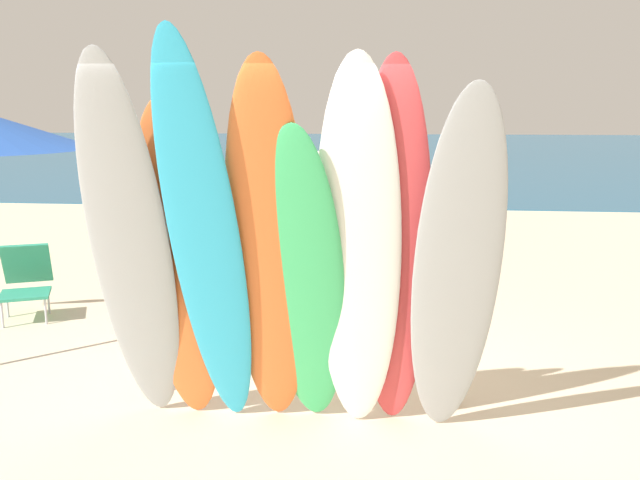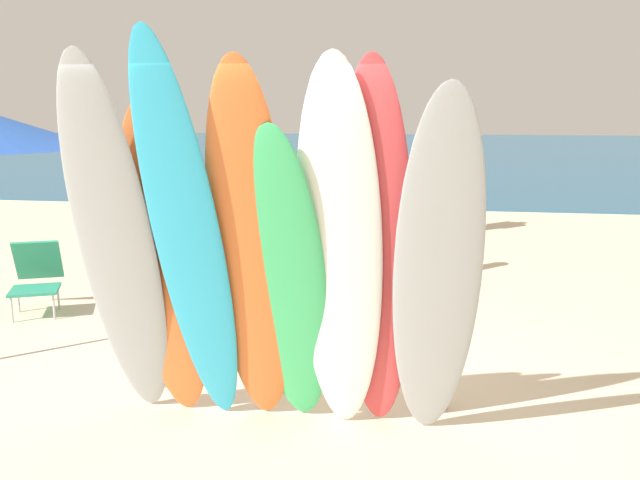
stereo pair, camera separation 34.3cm
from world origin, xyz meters
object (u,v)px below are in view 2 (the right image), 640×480
surfboard_rack (291,328)px  beachgoer_strolling (185,230)px  surfboard_red_6 (376,261)px  beachgoer_photographing (463,185)px  surfboard_white_5 (340,261)px  beach_chair_red (36,274)px  surfboard_teal_2 (190,249)px  beachgoer_midbeach (407,212)px  surfboard_green_4 (288,287)px  surfboard_grey_7 (437,281)px  surfboard_orange_3 (252,260)px  surfboard_orange_1 (167,270)px  beachgoer_by_water (346,177)px  surfboard_grey_0 (118,253)px

surfboard_rack → beachgoer_strolling: bearing=130.1°
surfboard_red_6 → beachgoer_photographing: (1.01, 8.13, -0.44)m
surfboard_white_5 → surfboard_red_6: bearing=16.7°
surfboard_red_6 → beach_chair_red: 4.73m
surfboard_teal_2 → beachgoer_midbeach: bearing=79.3°
surfboard_red_6 → beachgoer_midbeach: size_ratio=1.66×
surfboard_rack → surfboard_white_5: size_ratio=0.92×
surfboard_green_4 → surfboard_grey_7: size_ratio=0.90×
surfboard_orange_3 → surfboard_red_6: surfboard_red_6 is taller
surfboard_rack → surfboard_orange_1: bearing=-140.6°
surfboard_orange_1 → beachgoer_by_water: (0.31, 7.97, -0.19)m
beachgoer_strolling → beachgoer_midbeach: size_ratio=1.07×
surfboard_teal_2 → beachgoer_photographing: 8.60m
beachgoer_strolling → beach_chair_red: beachgoer_strolling is taller
beach_chair_red → surfboard_orange_1: bearing=-67.0°
surfboard_orange_3 → beach_chair_red: surfboard_orange_3 is taller
surfboard_orange_3 → surfboard_green_4: size_ratio=1.17×
beachgoer_by_water → surfboard_white_5: bearing=28.8°
beachgoer_by_water → beachgoer_strolling: (-1.05, -5.61, 0.01)m
surfboard_teal_2 → surfboard_red_6: 1.20m
surfboard_teal_2 → beachgoer_photographing: size_ratio=1.96×
surfboard_orange_3 → beachgoer_by_water: surfboard_orange_3 is taller
surfboard_rack → beachgoer_by_water: 7.39m
beachgoer_by_water → beachgoer_photographing: (2.13, 0.14, -0.13)m
surfboard_teal_2 → beachgoer_midbeach: (1.29, 4.55, -0.44)m
surfboard_rack → surfboard_teal_2: 1.23m
surfboard_rack → surfboard_grey_7: 1.46m
surfboard_red_6 → surfboard_grey_0: bearing=-173.4°
surfboard_teal_2 → beachgoer_strolling: surfboard_teal_2 is taller
beachgoer_by_water → surfboard_grey_0: bearing=18.4°
surfboard_rack → surfboard_white_5: (0.46, -0.70, 0.71)m
surfboard_white_5 → beachgoer_photographing: bearing=81.6°
beachgoer_midbeach → beach_chair_red: size_ratio=1.83×
surfboard_green_4 → beach_chair_red: size_ratio=2.63×
beachgoer_midbeach → beachgoer_photographing: bearing=-148.6°
surfboard_orange_3 → beachgoer_photographing: (1.81, 8.21, -0.44)m
beachgoer_by_water → surfboard_red_6: bearing=30.5°
surfboard_green_4 → beach_chair_red: bearing=147.9°
surfboard_rack → surfboard_green_4: size_ratio=1.07×
surfboard_teal_2 → surfboard_orange_3: size_ratio=1.07×
surfboard_teal_2 → beachgoer_midbeach: size_ratio=1.80×
surfboard_grey_7 → beachgoer_by_water: (-1.51, 8.12, -0.23)m
surfboard_orange_1 → beach_chair_red: bearing=133.4°
surfboard_green_4 → surfboard_red_6: surfboard_red_6 is taller
surfboard_green_4 → surfboard_rack: bearing=103.8°
beachgoer_photographing → surfboard_orange_3: bearing=133.9°
surfboard_grey_0 → surfboard_red_6: size_ratio=1.03×
surfboard_rack → surfboard_orange_3: size_ratio=0.91×
surfboard_grey_7 → beachgoer_photographing: size_ratio=1.74×
surfboard_grey_0 → surfboard_green_4: surfboard_grey_0 is taller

